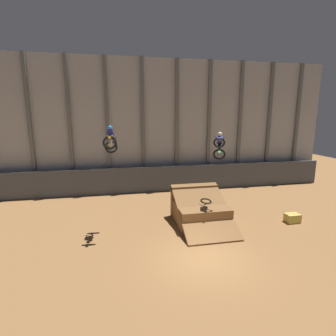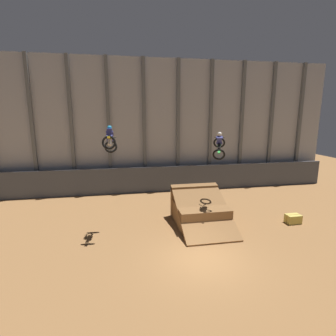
{
  "view_description": "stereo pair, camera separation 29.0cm",
  "coord_description": "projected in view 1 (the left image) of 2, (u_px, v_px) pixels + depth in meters",
  "views": [
    {
      "loc": [
        -3.97,
        -10.83,
        6.8
      ],
      "look_at": [
        -0.62,
        5.68,
        3.34
      ],
      "focal_mm": 28.0,
      "sensor_mm": 36.0,
      "label": 1
    },
    {
      "loc": [
        -3.68,
        -10.89,
        6.8
      ],
      "look_at": [
        -0.62,
        5.68,
        3.34
      ],
      "focal_mm": 28.0,
      "sensor_mm": 36.0,
      "label": 2
    }
  ],
  "objects": [
    {
      "name": "rider_bike_left_air",
      "position": [
        110.0,
        141.0,
        14.3
      ],
      "size": [
        0.78,
        1.72,
        1.61
      ],
      "rotation": [
        -0.27,
        0.0,
        -0.03
      ],
      "color": "black"
    },
    {
      "name": "hay_bale_trackside",
      "position": [
        292.0,
        218.0,
        16.77
      ],
      "size": [
        0.91,
        0.61,
        0.57
      ],
      "rotation": [
        0.0,
        0.0,
        0.01
      ],
      "color": "#CCB751",
      "rests_on": "ground_plane"
    },
    {
      "name": "lower_barrier",
      "position": [
        162.0,
        179.0,
        23.34
      ],
      "size": [
        31.36,
        0.2,
        2.28
      ],
      "color": "#474C56",
      "rests_on": "ground_plane"
    },
    {
      "name": "dirt_ramp",
      "position": [
        199.0,
        210.0,
        16.75
      ],
      "size": [
        3.18,
        4.51,
        2.29
      ],
      "color": "brown",
      "rests_on": "ground_plane"
    },
    {
      "name": "ground_plane",
      "position": [
        204.0,
        259.0,
        12.54
      ],
      "size": [
        60.0,
        60.0,
        0.0
      ],
      "primitive_type": "plane",
      "color": "olive"
    },
    {
      "name": "rider_bike_right_air",
      "position": [
        219.0,
        145.0,
        15.58
      ],
      "size": [
        1.29,
        1.88,
        1.67
      ],
      "rotation": [
        0.4,
        0.0,
        -0.38
      ],
      "color": "black"
    },
    {
      "name": "arena_back_wall",
      "position": [
        160.0,
        126.0,
        23.32
      ],
      "size": [
        32.0,
        0.4,
        11.55
      ],
      "color": "#A3A8B2",
      "rests_on": "ground_plane"
    }
  ]
}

